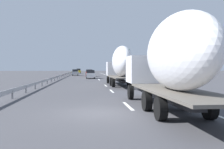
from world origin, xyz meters
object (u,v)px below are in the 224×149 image
at_px(car_yellow_coupe, 79,71).
at_px(truck_lead, 121,64).
at_px(car_silver_hatch, 75,72).
at_px(car_white_van, 91,74).
at_px(car_red_compact, 89,73).
at_px(road_sign, 125,69).
at_px(truck_trailing, 170,60).

bearing_deg(car_yellow_coupe, truck_lead, -174.19).
xyz_separation_m(car_silver_hatch, car_yellow_coupe, (28.82, -0.13, 0.04)).
xyz_separation_m(car_white_van, car_red_compact, (11.95, 0.12, 0.02)).
height_order(car_silver_hatch, car_red_compact, car_red_compact).
distance_m(car_white_van, road_sign, 8.74).
bearing_deg(truck_lead, car_white_van, 8.76).
distance_m(car_silver_hatch, car_red_compact, 9.76).
xyz_separation_m(truck_lead, car_yellow_coupe, (71.18, 7.24, -1.76)).
bearing_deg(car_red_compact, truck_lead, -174.15).
relative_size(car_silver_hatch, car_red_compact, 1.03).
height_order(truck_lead, truck_trailing, truck_lead).
distance_m(truck_trailing, car_white_van, 39.84).
xyz_separation_m(truck_lead, car_white_van, (21.49, 3.31, -1.81)).
bearing_deg(car_red_compact, car_yellow_coupe, 5.77).
distance_m(car_white_van, car_red_compact, 11.95).
height_order(car_white_van, road_sign, road_sign).
xyz_separation_m(car_yellow_coupe, car_red_compact, (-37.75, -3.81, -0.03)).
height_order(truck_trailing, car_red_compact, truck_trailing).
relative_size(truck_trailing, car_red_compact, 2.86).
bearing_deg(truck_trailing, car_white_van, 4.77).
relative_size(truck_lead, car_silver_hatch, 2.77).
height_order(truck_trailing, car_silver_hatch, truck_trailing).
xyz_separation_m(truck_trailing, car_silver_hatch, (60.54, 7.37, -1.76)).
relative_size(truck_trailing, car_white_van, 3.03).
height_order(car_yellow_coupe, road_sign, road_sign).
bearing_deg(car_silver_hatch, road_sign, -158.58).
bearing_deg(car_yellow_coupe, car_white_van, -175.48).
height_order(truck_lead, car_silver_hatch, truck_lead).
height_order(truck_lead, car_yellow_coupe, truck_lead).
relative_size(car_white_van, car_red_compact, 0.94).
bearing_deg(car_red_compact, car_white_van, -179.45).
bearing_deg(road_sign, truck_lead, 168.81).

